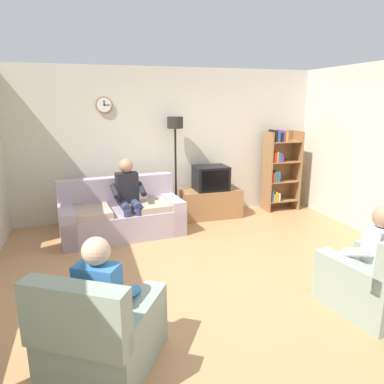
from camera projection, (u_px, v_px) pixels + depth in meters
The scene contains 12 objects.
ground_plane at pixel (220, 275), 4.51m from camera, with size 12.00×12.00×0.00m, color #B27F51.
back_wall_assembly at pixel (170, 143), 6.64m from camera, with size 6.20×0.17×2.70m.
couch at pixel (122, 216), 5.80m from camera, with size 1.98×1.07×0.90m.
tv_stand at pixel (210, 203), 6.72m from camera, with size 1.10×0.56×0.53m.
tv at pixel (211, 178), 6.57m from camera, with size 0.60×0.49×0.44m.
bookshelf at pixel (279, 168), 7.05m from camera, with size 0.68×0.36×1.58m.
floor_lamp at pixel (175, 140), 6.34m from camera, with size 0.28×0.28×1.85m.
armchair_near_window at pixel (102, 334), 2.90m from camera, with size 1.14×1.17×0.90m.
armchair_near_bookshelf at pixel (375, 284), 3.70m from camera, with size 0.94×1.00×0.90m.
person_on_couch at pixel (129, 194), 5.63m from camera, with size 0.54×0.56×1.24m.
person_in_left_armchair at pixel (105, 293), 2.90m from camera, with size 0.61×0.64×1.12m.
person_in_right_armchair at pixel (371, 252), 3.70m from camera, with size 0.56×0.58×1.12m.
Camera 1 is at (-1.52, -3.84, 2.12)m, focal length 33.61 mm.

